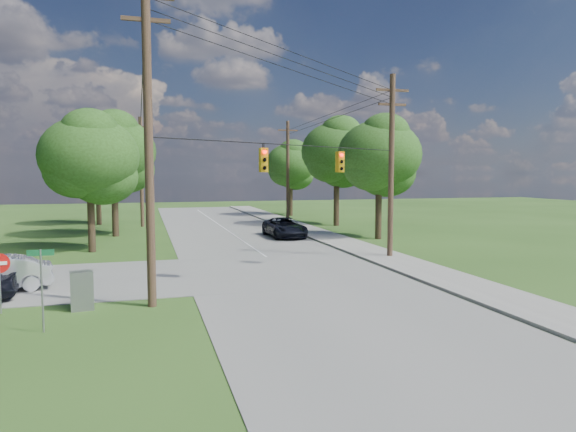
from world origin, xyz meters
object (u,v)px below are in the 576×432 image
object	(u,v)px
pole_north_e	(288,171)
pole_ne	(391,163)
pole_sw	(148,136)
control_cabinet	(82,291)
pole_north_w	(141,171)
car_main_north	(285,227)

from	to	relation	value
pole_north_e	pole_ne	bearing A→B (deg)	-90.00
pole_sw	pole_north_e	xyz separation A→B (m)	(13.50, 29.60, -1.10)
pole_north_e	control_cabinet	distance (m)	33.74
pole_sw	pole_ne	size ratio (longest dim) A/B	1.14
pole_north_e	pole_north_w	xyz separation A→B (m)	(-13.90, 0.00, 0.00)
pole_north_w	pole_sw	bearing A→B (deg)	-89.23
pole_sw	pole_north_w	size ratio (longest dim) A/B	1.20
car_main_north	control_cabinet	distance (m)	22.10
pole_north_e	car_main_north	distance (m)	12.50
car_main_north	pole_north_w	bearing A→B (deg)	131.85
pole_sw	pole_north_e	world-z (taller)	pole_sw
car_main_north	control_cabinet	xyz separation A→B (m)	(-12.53, -18.21, -0.07)
control_cabinet	pole_north_e	bearing A→B (deg)	53.49
pole_north_e	car_main_north	world-z (taller)	pole_north_e
pole_sw	pole_north_w	xyz separation A→B (m)	(-0.40, 29.60, -1.10)
pole_north_w	control_cabinet	world-z (taller)	pole_north_w
pole_sw	pole_north_e	size ratio (longest dim) A/B	1.20
pole_ne	car_main_north	xyz separation A→B (m)	(-3.40, 10.79, -4.70)
pole_sw	pole_north_w	world-z (taller)	pole_sw
pole_north_e	car_main_north	xyz separation A→B (m)	(-3.40, -11.21, -4.36)
pole_sw	car_main_north	xyz separation A→B (m)	(10.10, 18.39, -5.46)
pole_north_w	control_cabinet	bearing A→B (deg)	-93.94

